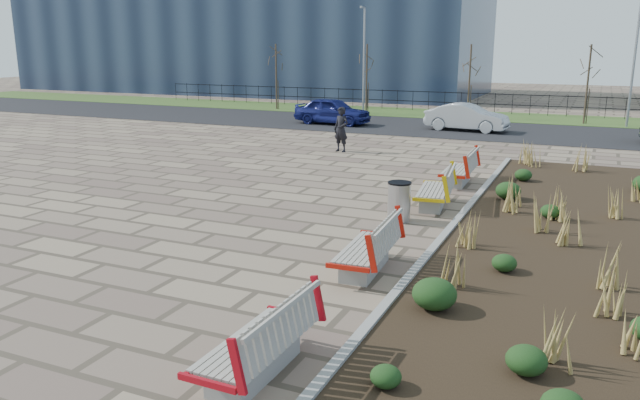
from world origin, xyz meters
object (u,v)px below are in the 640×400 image
at_px(bench_c, 434,188).
at_px(lamp_east, 634,65).
at_px(car_silver, 467,117).
at_px(car_blue, 333,111).
at_px(bench_d, 458,167).
at_px(litter_bin, 399,202).
at_px(pedestrian, 341,129).
at_px(bench_a, 254,338).
at_px(lamp_west, 364,62).
at_px(bench_b, 365,245).

bearing_deg(bench_c, lamp_east, 68.07).
height_order(bench_c, car_silver, car_silver).
bearing_deg(car_blue, bench_d, -138.64).
relative_size(litter_bin, car_blue, 0.23).
bearing_deg(pedestrian, bench_a, -57.00).
relative_size(bench_d, litter_bin, 2.27).
height_order(bench_d, lamp_west, lamp_west).
bearing_deg(lamp_west, lamp_east, 0.00).
height_order(bench_a, lamp_east, lamp_east).
relative_size(bench_a, bench_b, 1.00).
relative_size(bench_b, car_silver, 0.54).
relative_size(pedestrian, lamp_west, 0.29).
relative_size(litter_bin, lamp_west, 0.15).
height_order(bench_a, lamp_west, lamp_west).
bearing_deg(bench_c, car_blue, 114.42).
bearing_deg(litter_bin, bench_a, -86.82).
distance_m(car_blue, lamp_east, 14.90).
height_order(bench_a, car_silver, car_silver).
bearing_deg(car_silver, bench_b, -169.08).
bearing_deg(bench_a, car_blue, 111.81).
xyz_separation_m(bench_c, car_silver, (-2.06, 14.66, 0.16)).
height_order(car_blue, lamp_east, lamp_east).
bearing_deg(bench_b, litter_bin, 93.32).
distance_m(bench_a, bench_b, 4.06).
distance_m(litter_bin, lamp_east, 21.68).
height_order(bench_a, bench_d, same).
distance_m(bench_a, pedestrian, 16.89).
bearing_deg(bench_c, bench_a, -97.34).
bearing_deg(litter_bin, car_blue, 117.94).
bearing_deg(bench_d, litter_bin, -97.04).
height_order(bench_c, car_blue, car_blue).
xyz_separation_m(litter_bin, car_blue, (-8.48, 15.99, 0.23)).
bearing_deg(bench_a, bench_b, 91.11).
distance_m(pedestrian, car_blue, 8.33).
relative_size(bench_c, bench_d, 1.00).
relative_size(bench_a, litter_bin, 2.27).
bearing_deg(bench_d, lamp_west, 117.18).
xyz_separation_m(bench_d, lamp_west, (-9.00, 16.24, 2.54)).
bearing_deg(litter_bin, lamp_west, 112.39).
xyz_separation_m(bench_a, bench_c, (0.00, 9.18, 0.00)).
bearing_deg(lamp_west, bench_a, -72.41).
xyz_separation_m(bench_c, bench_d, (0.00, 2.97, 0.00)).
height_order(pedestrian, car_silver, pedestrian).
distance_m(bench_a, litter_bin, 7.57).
distance_m(bench_b, bench_d, 8.09).
distance_m(bench_d, lamp_east, 17.19).
bearing_deg(bench_c, pedestrian, 120.70).
xyz_separation_m(lamp_west, lamp_east, (14.00, 0.00, 0.00)).
bearing_deg(lamp_east, bench_b, -101.61).
relative_size(car_blue, lamp_east, 0.66).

